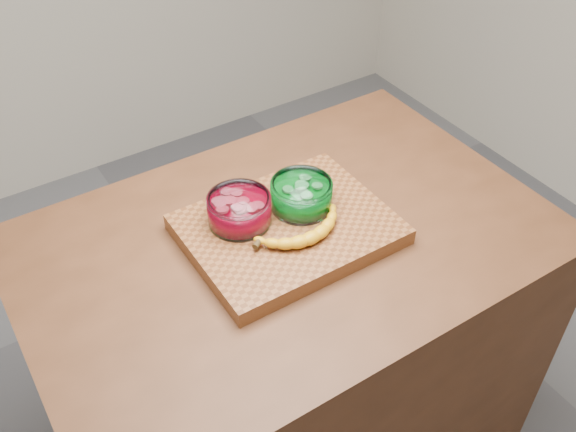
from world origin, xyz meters
TOP-DOWN VIEW (x-y plane):
  - counter at (0.00, 0.00)m, footprint 1.20×0.80m
  - cutting_board at (0.00, 0.00)m, footprint 0.45×0.35m
  - bowl_red at (-0.09, 0.06)m, footprint 0.14×0.14m
  - bowl_green at (0.06, 0.03)m, footprint 0.14×0.14m
  - banana at (0.00, -0.06)m, footprint 0.25×0.11m

SIDE VIEW (x-z plane):
  - counter at x=0.00m, z-range 0.00..0.90m
  - cutting_board at x=0.00m, z-range 0.90..0.94m
  - banana at x=0.00m, z-range 0.94..0.97m
  - bowl_green at x=0.06m, z-range 0.94..1.01m
  - bowl_red at x=-0.09m, z-range 0.94..1.01m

